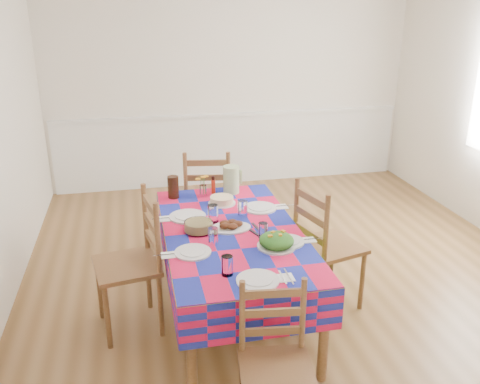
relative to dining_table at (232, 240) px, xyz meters
name	(u,v)px	position (x,y,z in m)	size (l,w,h in m)	color
room	(294,122)	(0.59, 0.47, 0.73)	(4.58, 5.08, 2.78)	brown
wainscot	(232,146)	(0.59, 2.96, -0.14)	(4.41, 0.06, 0.92)	white
dining_table	(232,240)	(0.00, 0.00, 0.00)	(0.97, 1.79, 0.70)	brown
setting_near_head	(248,275)	(-0.04, -0.69, 0.10)	(0.41, 0.28, 0.12)	silver
setting_left_near	(199,246)	(-0.27, -0.25, 0.10)	(0.44, 0.26, 0.12)	silver
setting_left_far	(196,215)	(-0.23, 0.25, 0.11)	(0.51, 0.30, 0.13)	silver
setting_right_near	(279,237)	(0.28, -0.24, 0.10)	(0.44, 0.25, 0.11)	silver
setting_right_far	(255,208)	(0.24, 0.30, 0.10)	(0.49, 0.29, 0.13)	silver
meat_platter	(230,226)	(-0.01, 0.02, 0.10)	(0.29, 0.21, 0.06)	silver
salad_platter	(276,241)	(0.24, -0.32, 0.12)	(0.26, 0.26, 0.11)	silver
pasta_bowl	(199,226)	(-0.24, 0.03, 0.11)	(0.21, 0.21, 0.07)	white
cake	(222,200)	(0.02, 0.51, 0.10)	(0.22, 0.22, 0.06)	silver
serving_utensils	(257,232)	(0.16, -0.07, 0.08)	(0.13, 0.29, 0.01)	black
flower_vase	(203,187)	(-0.10, 0.71, 0.15)	(0.12, 0.10, 0.19)	white
hot_sauce	(213,185)	(-0.01, 0.76, 0.15)	(0.04, 0.04, 0.15)	red
green_pitcher	(231,180)	(0.14, 0.75, 0.19)	(0.14, 0.14, 0.23)	#B7D697
tea_pitcher	(173,187)	(-0.35, 0.74, 0.17)	(0.09, 0.09, 0.18)	black
name_card	(258,292)	(-0.02, -0.85, 0.08)	(0.07, 0.02, 0.02)	silver
chair_near	(275,364)	(0.01, -1.13, -0.20)	(0.43, 0.41, 0.87)	brown
chair_far	(208,201)	(-0.01, 1.12, -0.13)	(0.50, 0.49, 1.00)	brown
chair_left	(133,264)	(-0.71, 0.01, -0.12)	(0.50, 0.52, 1.02)	brown
chair_right	(325,247)	(0.71, -0.01, -0.13)	(0.52, 0.54, 1.01)	brown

